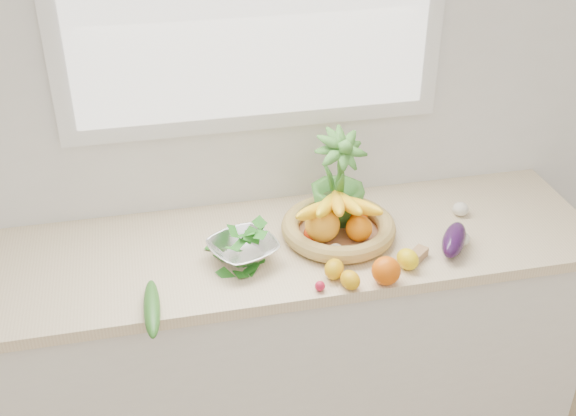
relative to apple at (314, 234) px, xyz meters
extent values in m
cube|color=white|center=(-0.14, 0.32, 0.41)|extent=(4.50, 0.02, 2.70)
cube|color=silver|center=(-0.14, 0.02, -0.51)|extent=(2.20, 0.58, 0.86)
cube|color=beige|center=(-0.14, 0.02, -0.06)|extent=(2.24, 0.62, 0.04)
sphere|color=#DD5706|center=(0.16, -0.26, 0.01)|extent=(0.12, 0.12, 0.09)
ellipsoid|color=yellow|center=(0.26, -0.20, 0.00)|extent=(0.08, 0.10, 0.07)
ellipsoid|color=#D89F0B|center=(0.01, -0.20, 0.00)|extent=(0.09, 0.10, 0.06)
ellipsoid|color=#E19F0C|center=(0.05, -0.26, -0.01)|extent=(0.08, 0.09, 0.06)
sphere|color=red|center=(0.00, 0.00, 0.00)|extent=(0.09, 0.09, 0.07)
cube|color=tan|center=(0.30, -0.17, -0.02)|extent=(0.10, 0.09, 0.03)
ellipsoid|color=white|center=(0.05, -0.09, -0.01)|extent=(0.06, 0.06, 0.04)
ellipsoid|color=beige|center=(0.56, 0.06, -0.01)|extent=(0.07, 0.07, 0.05)
ellipsoid|color=beige|center=(0.48, -0.12, -0.01)|extent=(0.06, 0.06, 0.05)
ellipsoid|color=#290E35|center=(0.44, -0.14, 0.00)|extent=(0.17, 0.20, 0.08)
ellipsoid|color=#1D5D1B|center=(-0.55, -0.26, -0.01)|extent=(0.06, 0.27, 0.05)
sphere|color=#BC1734|center=(-0.05, -0.25, -0.02)|extent=(0.04, 0.04, 0.03)
imported|color=#40832F|center=(0.11, 0.11, 0.13)|extent=(0.25, 0.25, 0.34)
cylinder|color=#A9734B|center=(0.09, 0.03, -0.03)|extent=(0.39, 0.39, 0.01)
torus|color=tan|center=(0.09, 0.03, 0.00)|extent=(0.46, 0.46, 0.06)
sphere|color=#F7A11E|center=(0.03, 0.00, 0.04)|extent=(0.14, 0.14, 0.12)
sphere|color=orange|center=(0.15, -0.03, 0.02)|extent=(0.11, 0.11, 0.09)
sphere|color=#FF5808|center=(0.17, 0.07, 0.02)|extent=(0.10, 0.10, 0.09)
ellipsoid|color=black|center=(0.08, 0.10, 0.04)|extent=(0.11, 0.11, 0.12)
ellipsoid|color=yellow|center=(0.02, 0.01, 0.09)|extent=(0.23, 0.20, 0.11)
ellipsoid|color=yellow|center=(0.05, 0.02, 0.10)|extent=(0.17, 0.25, 0.11)
ellipsoid|color=yellow|center=(0.08, 0.02, 0.10)|extent=(0.10, 0.26, 0.11)
ellipsoid|color=yellow|center=(0.11, 0.02, 0.10)|extent=(0.07, 0.26, 0.11)
ellipsoid|color=yellow|center=(0.15, 0.01, 0.09)|extent=(0.15, 0.25, 0.11)
cylinder|color=white|center=(-0.25, -0.05, -0.03)|extent=(0.11, 0.11, 0.02)
imported|color=white|center=(-0.25, -0.05, 0.01)|extent=(0.28, 0.28, 0.05)
ellipsoid|color=#19661F|center=(-0.25, -0.05, 0.05)|extent=(0.21, 0.21, 0.07)
camera|label=1|loc=(-0.52, -1.95, 1.34)|focal=45.00mm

